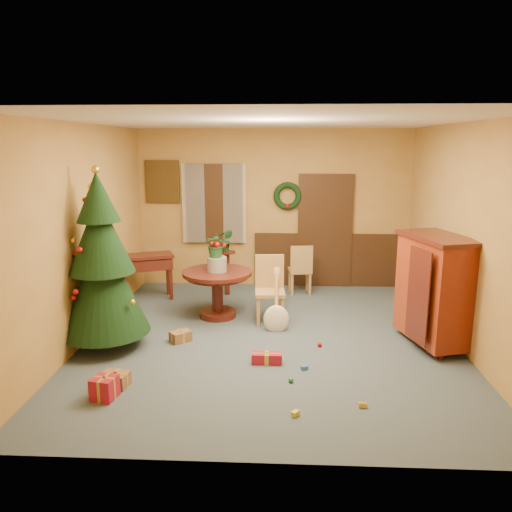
# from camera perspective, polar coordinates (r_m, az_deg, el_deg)

# --- Properties ---
(room_envelope) EXTENTS (5.50, 5.50, 5.50)m
(room_envelope) POSITION_cam_1_polar(r_m,az_deg,el_deg) (9.29, 3.29, 3.30)
(room_envelope) COLOR #33414A
(room_envelope) RESTS_ON ground
(dining_table) EXTENTS (1.06, 1.06, 0.73)m
(dining_table) POSITION_cam_1_polar(r_m,az_deg,el_deg) (7.69, -4.45, -3.32)
(dining_table) COLOR black
(dining_table) RESTS_ON floor
(urn) EXTENTS (0.30, 0.30, 0.22)m
(urn) POSITION_cam_1_polar(r_m,az_deg,el_deg) (7.61, -4.49, -0.94)
(urn) COLOR slate
(urn) RESTS_ON dining_table
(centerpiece_plant) EXTENTS (0.36, 0.31, 0.40)m
(centerpiece_plant) POSITION_cam_1_polar(r_m,az_deg,el_deg) (7.54, -4.53, 1.36)
(centerpiece_plant) COLOR #1E4C23
(centerpiece_plant) RESTS_ON urn
(chair_near) EXTENTS (0.46, 0.46, 1.00)m
(chair_near) POSITION_cam_1_polar(r_m,az_deg,el_deg) (7.49, 1.58, -3.50)
(chair_near) COLOR olive
(chair_near) RESTS_ON floor
(chair_far) EXTENTS (0.43, 0.43, 0.90)m
(chair_far) POSITION_cam_1_polar(r_m,az_deg,el_deg) (8.86, 5.11, -1.36)
(chair_far) COLOR olive
(chair_far) RESTS_ON floor
(guitar) EXTENTS (0.41, 0.59, 0.85)m
(guitar) POSITION_cam_1_polar(r_m,az_deg,el_deg) (7.11, 2.35, -5.28)
(guitar) COLOR beige
(guitar) RESTS_ON floor
(plant_stand) EXTENTS (0.30, 0.30, 0.79)m
(plant_stand) POSITION_cam_1_polar(r_m,az_deg,el_deg) (8.83, -3.34, -1.35)
(plant_stand) COLOR black
(plant_stand) RESTS_ON floor
(stand_plant) EXTENTS (0.23, 0.19, 0.39)m
(stand_plant) POSITION_cam_1_polar(r_m,az_deg,el_deg) (8.72, -3.38, 1.80)
(stand_plant) COLOR #19471E
(stand_plant) RESTS_ON plant_stand
(christmas_tree) EXTENTS (1.15, 1.15, 2.37)m
(christmas_tree) POSITION_cam_1_polar(r_m,az_deg,el_deg) (6.67, -17.20, -0.89)
(christmas_tree) COLOR #382111
(christmas_tree) RESTS_ON floor
(writing_desk) EXTENTS (0.99, 0.74, 0.79)m
(writing_desk) POSITION_cam_1_polar(r_m,az_deg,el_deg) (8.72, -12.38, -1.09)
(writing_desk) COLOR black
(writing_desk) RESTS_ON floor
(sideboard) EXTENTS (0.89, 1.28, 1.48)m
(sideboard) POSITION_cam_1_polar(r_m,az_deg,el_deg) (6.92, 19.75, -3.41)
(sideboard) COLOR #59120A
(sideboard) RESTS_ON floor
(gift_a) EXTENTS (0.33, 0.27, 0.16)m
(gift_a) POSITION_cam_1_polar(r_m,az_deg,el_deg) (5.89, -15.81, -13.43)
(gift_a) COLOR brown
(gift_a) RESTS_ON floor
(gift_b) EXTENTS (0.28, 0.28, 0.24)m
(gift_b) POSITION_cam_1_polar(r_m,az_deg,el_deg) (5.65, -16.92, -14.22)
(gift_b) COLOR maroon
(gift_b) RESTS_ON floor
(gift_c) EXTENTS (0.32, 0.31, 0.15)m
(gift_c) POSITION_cam_1_polar(r_m,az_deg,el_deg) (6.94, -8.62, -9.07)
(gift_c) COLOR brown
(gift_c) RESTS_ON floor
(gift_d) EXTENTS (0.37, 0.15, 0.13)m
(gift_d) POSITION_cam_1_polar(r_m,az_deg,el_deg) (6.23, 1.25, -11.59)
(gift_d) COLOR maroon
(gift_d) RESTS_ON floor
(toy_a) EXTENTS (0.09, 0.08, 0.05)m
(toy_a) POSITION_cam_1_polar(r_m,az_deg,el_deg) (6.10, 5.54, -12.59)
(toy_a) COLOR #295AB5
(toy_a) RESTS_ON floor
(toy_b) EXTENTS (0.06, 0.06, 0.06)m
(toy_b) POSITION_cam_1_polar(r_m,az_deg,el_deg) (5.79, 4.02, -13.94)
(toy_b) COLOR #227E39
(toy_b) RESTS_ON floor
(toy_c) EXTENTS (0.09, 0.09, 0.05)m
(toy_c) POSITION_cam_1_polar(r_m,az_deg,el_deg) (5.18, 4.51, -17.50)
(toy_c) COLOR gold
(toy_c) RESTS_ON floor
(toy_d) EXTENTS (0.06, 0.06, 0.06)m
(toy_d) POSITION_cam_1_polar(r_m,az_deg,el_deg) (6.75, 7.28, -10.02)
(toy_d) COLOR #A90D0B
(toy_d) RESTS_ON floor
(toy_e) EXTENTS (0.08, 0.05, 0.05)m
(toy_e) POSITION_cam_1_polar(r_m,az_deg,el_deg) (5.42, 12.07, -16.30)
(toy_e) COLOR gold
(toy_e) RESTS_ON floor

